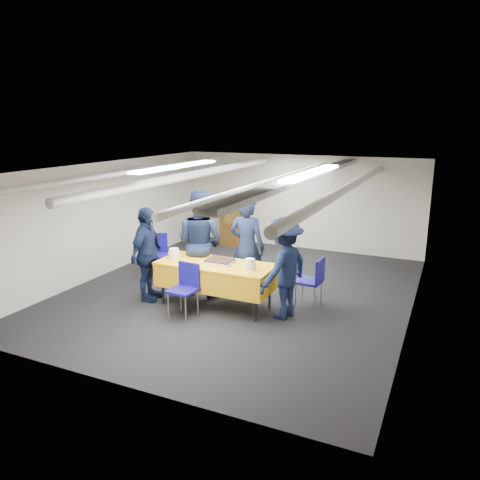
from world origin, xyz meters
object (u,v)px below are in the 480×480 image
object	(u,v)px
sheet_cake	(220,262)
chair_left	(158,250)
sailor_c	(147,254)
serving_table	(216,275)
sailor_b	(200,243)
chair_near	(186,284)
chair_right	(314,277)
podium	(233,221)
sailor_d	(284,268)
sailor_a	(247,247)

from	to	relation	value
sheet_cake	chair_left	distance (m)	2.17
chair_left	sailor_c	size ratio (longest dim) A/B	0.52
serving_table	sailor_b	size ratio (longest dim) A/B	1.04
chair_near	chair_left	world-z (taller)	same
chair_left	sailor_c	distance (m)	1.37
chair_right	podium	bearing A→B (deg)	133.57
sailor_b	chair_near	bearing A→B (deg)	112.04
chair_near	sailor_c	xyz separation A→B (m)	(-0.97, 0.32, 0.30)
chair_right	sailor_b	xyz separation A→B (m)	(-2.09, -0.19, 0.42)
podium	sailor_d	bearing A→B (deg)	-54.42
chair_left	sheet_cake	bearing A→B (deg)	-26.85
serving_table	sailor_d	size ratio (longest dim) A/B	1.20
serving_table	sailor_b	world-z (taller)	sailor_b
sailor_c	chair_right	bearing A→B (deg)	-80.71
sailor_a	sailor_c	size ratio (longest dim) A/B	1.10
serving_table	chair_near	xyz separation A→B (m)	(-0.27, -0.53, -0.03)
sheet_cake	chair_near	bearing A→B (deg)	-123.08
chair_right	sailor_d	size ratio (longest dim) A/B	0.53
chair_right	sailor_b	bearing A→B (deg)	-174.75
serving_table	chair_right	distance (m)	1.66
chair_left	sailor_d	world-z (taller)	sailor_d
serving_table	sailor_d	xyz separation A→B (m)	(1.19, 0.07, 0.27)
chair_left	sailor_d	bearing A→B (deg)	-16.54
chair_left	sailor_a	distance (m)	2.19
serving_table	sailor_a	size ratio (longest dim) A/B	1.08
sailor_b	sailor_c	bearing A→B (deg)	51.00
chair_near	sailor_b	xyz separation A→B (m)	(-0.29, 1.00, 0.42)
chair_right	serving_table	bearing A→B (deg)	-156.52
sheet_cake	chair_near	xyz separation A→B (m)	(-0.35, -0.53, -0.28)
chair_left	sailor_c	world-z (taller)	sailor_c
serving_table	chair_left	distance (m)	2.08
podium	chair_near	bearing A→B (deg)	-74.12
chair_near	chair_right	bearing A→B (deg)	33.64
sailor_c	sailor_d	world-z (taller)	sailor_c
sailor_a	chair_left	bearing A→B (deg)	-8.07
podium	sailor_b	bearing A→B (deg)	-74.24
chair_right	sailor_b	world-z (taller)	sailor_b
sailor_d	sailor_c	bearing A→B (deg)	-66.77
chair_near	sailor_a	world-z (taller)	sailor_a
sailor_a	serving_table	bearing A→B (deg)	66.75
sheet_cake	chair_left	size ratio (longest dim) A/B	0.53
chair_left	sailor_a	bearing A→B (deg)	-8.33
chair_near	chair_right	world-z (taller)	same
sailor_d	sailor_a	bearing A→B (deg)	-106.60
sailor_d	sheet_cake	bearing A→B (deg)	-69.82
sailor_c	podium	bearing A→B (deg)	-4.37
chair_right	sailor_c	bearing A→B (deg)	-162.42
podium	sailor_a	world-z (taller)	sailor_a
serving_table	chair_right	size ratio (longest dim) A/B	2.28
podium	sailor_d	distance (m)	4.66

